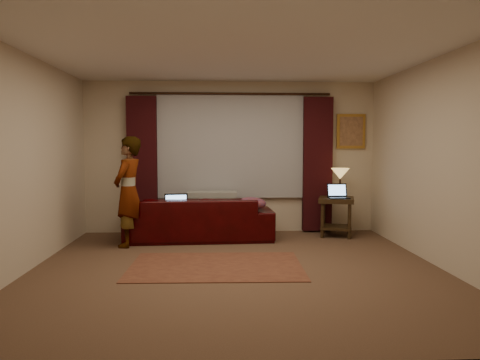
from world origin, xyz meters
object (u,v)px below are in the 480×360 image
object	(u,v)px
sofa	(199,210)
person	(128,192)
laptop_sofa	(177,203)
end_table	(336,217)
tiffany_lamp	(340,183)
laptop_table	(339,191)

from	to	relation	value
sofa	person	distance (m)	1.18
laptop_sofa	end_table	bearing A→B (deg)	-0.28
end_table	tiffany_lamp	distance (m)	0.57
laptop_table	tiffany_lamp	bearing A→B (deg)	69.09
person	end_table	bearing A→B (deg)	116.79
tiffany_lamp	laptop_sofa	bearing A→B (deg)	-171.50
end_table	tiffany_lamp	size ratio (longest dim) A/B	1.33
laptop_table	end_table	bearing A→B (deg)	92.31
laptop_sofa	end_table	distance (m)	2.64
laptop_table	person	bearing A→B (deg)	-172.47
tiffany_lamp	end_table	bearing A→B (deg)	-138.71
sofa	tiffany_lamp	bearing A→B (deg)	-177.15
end_table	laptop_table	world-z (taller)	laptop_table
laptop_table	person	world-z (taller)	person
end_table	person	distance (m)	3.38
sofa	person	world-z (taller)	person
tiffany_lamp	sofa	bearing A→B (deg)	-174.77
sofa	end_table	bearing A→B (deg)	-178.63
laptop_table	laptop_sofa	bearing A→B (deg)	-176.24
person	sofa	bearing A→B (deg)	130.47
laptop_sofa	sofa	bearing A→B (deg)	20.92
tiffany_lamp	person	xyz separation A→B (m)	(-3.36, -0.68, -0.07)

